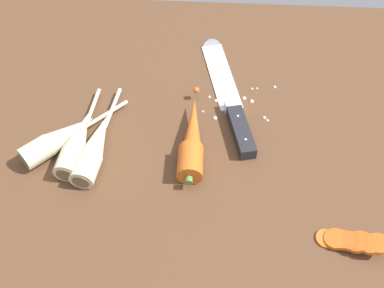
% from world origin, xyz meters
% --- Properties ---
extents(ground_plane, '(1.20, 0.90, 0.04)m').
position_xyz_m(ground_plane, '(0.00, 0.00, -0.02)').
color(ground_plane, brown).
extents(chefs_knife, '(0.11, 0.35, 0.04)m').
position_xyz_m(chefs_knife, '(0.06, 0.14, 0.01)').
color(chefs_knife, silver).
rests_on(chefs_knife, ground_plane).
extents(whole_carrot, '(0.04, 0.22, 0.04)m').
position_xyz_m(whole_carrot, '(-0.00, -0.01, 0.02)').
color(whole_carrot, '#D6601E').
rests_on(whole_carrot, ground_plane).
extents(parsnip_front, '(0.16, 0.17, 0.04)m').
position_xyz_m(parsnip_front, '(-0.23, -0.03, 0.02)').
color(parsnip_front, beige).
rests_on(parsnip_front, ground_plane).
extents(parsnip_mid_left, '(0.05, 0.21, 0.04)m').
position_xyz_m(parsnip_mid_left, '(-0.19, -0.03, 0.02)').
color(parsnip_mid_left, beige).
rests_on(parsnip_mid_left, ground_plane).
extents(parsnip_mid_right, '(0.05, 0.23, 0.04)m').
position_xyz_m(parsnip_mid_right, '(-0.16, -0.04, 0.02)').
color(parsnip_mid_right, beige).
rests_on(parsnip_mid_right, ground_plane).
extents(carrot_slice_stack, '(0.10, 0.05, 0.03)m').
position_xyz_m(carrot_slice_stack, '(0.24, -0.18, 0.01)').
color(carrot_slice_stack, '#D6601E').
rests_on(carrot_slice_stack, ground_plane).
extents(mince_crumbs, '(0.16, 0.11, 0.01)m').
position_xyz_m(mince_crumbs, '(0.07, 0.11, 0.00)').
color(mince_crumbs, silver).
rests_on(mince_crumbs, ground_plane).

